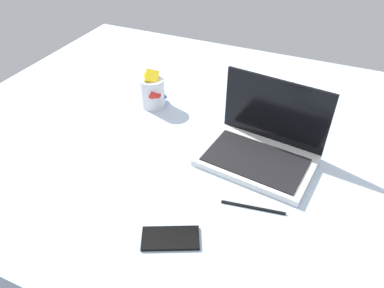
% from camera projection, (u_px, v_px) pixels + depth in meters
% --- Properties ---
extents(bed_mattress, '(1.80, 1.40, 0.18)m').
position_uv_depth(bed_mattress, '(206.00, 149.00, 1.29)').
color(bed_mattress, silver).
rests_on(bed_mattress, ground).
extents(laptop, '(0.36, 0.27, 0.23)m').
position_uv_depth(laptop, '(262.00, 146.00, 1.09)').
color(laptop, silver).
rests_on(laptop, bed_mattress).
extents(snack_cup, '(0.10, 0.11, 0.15)m').
position_uv_depth(snack_cup, '(153.00, 91.00, 1.32)').
color(snack_cup, silver).
rests_on(snack_cup, bed_mattress).
extents(cell_phone, '(0.16, 0.12, 0.01)m').
position_uv_depth(cell_phone, '(170.00, 238.00, 0.88)').
color(cell_phone, black).
rests_on(cell_phone, bed_mattress).
extents(charger_cable, '(0.17, 0.03, 0.01)m').
position_uv_depth(charger_cable, '(253.00, 208.00, 0.95)').
color(charger_cable, black).
rests_on(charger_cable, bed_mattress).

